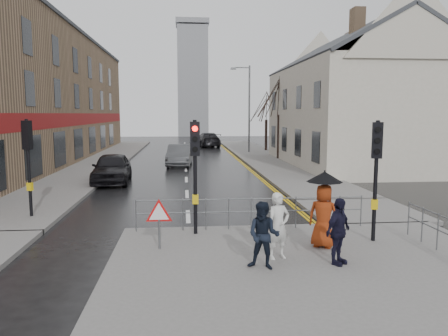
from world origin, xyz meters
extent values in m
plane|color=black|center=(0.00, 0.00, 0.00)|extent=(120.00, 120.00, 0.00)
cube|color=#605E5B|center=(3.00, -3.50, 0.07)|extent=(10.00, 9.00, 0.14)
cube|color=#605E5B|center=(-6.50, 23.00, 0.07)|extent=(4.00, 44.00, 0.14)
cube|color=#605E5B|center=(6.50, 25.00, 0.07)|extent=(4.00, 40.00, 0.14)
cube|color=#605E5B|center=(6.50, 3.00, 0.07)|extent=(4.00, 4.20, 0.14)
cube|color=#907053|center=(-12.00, 22.00, 5.00)|extent=(8.00, 42.00, 10.00)
cube|color=beige|center=(12.00, 18.00, 3.50)|extent=(9.00, 16.00, 7.00)
cube|color=#907053|center=(10.50, 14.00, 9.20)|extent=(0.70, 0.90, 1.80)
cube|color=#907053|center=(13.20, 22.00, 9.20)|extent=(0.70, 0.90, 1.80)
cube|color=gray|center=(1.50, 62.00, 9.00)|extent=(5.00, 5.00, 18.00)
cylinder|color=black|center=(0.20, 0.20, 1.84)|extent=(0.11, 0.11, 3.40)
cube|color=black|center=(0.20, 0.20, 2.99)|extent=(0.28, 0.22, 1.00)
cylinder|color=#FF0C07|center=(0.20, 0.06, 3.29)|extent=(0.16, 0.04, 0.16)
cylinder|color=black|center=(0.20, 0.06, 2.99)|extent=(0.16, 0.04, 0.16)
cylinder|color=black|center=(0.20, 0.06, 2.69)|extent=(0.16, 0.04, 0.16)
cube|color=gold|center=(0.20, 0.20, 1.19)|extent=(0.18, 0.14, 0.28)
cylinder|color=black|center=(5.20, -1.00, 1.84)|extent=(0.11, 0.11, 3.40)
cube|color=black|center=(5.20, -1.00, 2.99)|extent=(0.34, 0.30, 1.00)
cylinder|color=black|center=(5.15, -1.13, 3.29)|extent=(0.16, 0.09, 0.16)
cylinder|color=black|center=(5.15, -1.13, 2.99)|extent=(0.16, 0.09, 0.16)
cylinder|color=black|center=(5.15, -1.13, 2.69)|extent=(0.16, 0.09, 0.16)
cube|color=gold|center=(5.20, -1.00, 1.19)|extent=(0.22, 0.19, 0.28)
cylinder|color=black|center=(-5.50, 3.00, 1.84)|extent=(0.11, 0.11, 3.40)
cube|color=black|center=(-5.50, 3.00, 2.99)|extent=(0.34, 0.30, 1.00)
cylinder|color=black|center=(-5.45, 3.13, 3.29)|extent=(0.16, 0.09, 0.16)
cylinder|color=black|center=(-5.45, 3.13, 2.99)|extent=(0.16, 0.09, 0.16)
cylinder|color=black|center=(-5.45, 3.13, 2.69)|extent=(0.16, 0.09, 0.16)
cube|color=gold|center=(-5.50, 3.00, 1.19)|extent=(0.22, 0.19, 0.28)
cylinder|color=#595B5E|center=(-1.60, 0.60, 0.64)|extent=(0.04, 0.04, 1.00)
cylinder|color=#595B5E|center=(5.50, 0.60, 0.64)|extent=(0.04, 0.04, 1.00)
cylinder|color=#595B5E|center=(1.95, 0.60, 1.09)|extent=(7.10, 0.04, 0.04)
cylinder|color=#595B5E|center=(1.95, 0.60, 0.69)|extent=(7.10, 0.04, 0.04)
cylinder|color=#595B5E|center=(6.50, -0.50, 0.64)|extent=(0.04, 0.04, 1.00)
cylinder|color=#595B5E|center=(-0.80, -1.20, 0.56)|extent=(0.06, 0.06, 0.85)
cylinder|color=red|center=(-0.80, -1.20, 1.09)|extent=(0.80, 0.03, 0.80)
cylinder|color=white|center=(-0.80, -1.22, 1.09)|extent=(0.60, 0.03, 0.60)
cylinder|color=#595B5E|center=(6.00, 28.00, 4.14)|extent=(0.16, 0.16, 8.00)
cylinder|color=#595B5E|center=(5.30, 28.00, 7.94)|extent=(1.40, 0.10, 0.10)
cube|color=#595B5E|center=(4.50, 28.00, 7.84)|extent=(0.50, 0.25, 0.18)
cylinder|color=black|center=(7.50, 22.00, 1.89)|extent=(0.26, 0.26, 3.50)
cylinder|color=black|center=(8.00, 30.00, 1.64)|extent=(0.26, 0.26, 3.00)
imported|color=silver|center=(2.18, -2.27, 0.97)|extent=(0.71, 0.58, 1.66)
imported|color=black|center=(1.69, -2.94, 0.93)|extent=(0.94, 0.85, 1.58)
imported|color=maroon|center=(3.58, -1.46, 1.00)|extent=(1.00, 0.92, 1.72)
cylinder|color=black|center=(3.58, -1.46, 1.10)|extent=(0.02, 0.02, 1.92)
cone|color=black|center=(3.58, -1.46, 2.06)|extent=(0.96, 0.96, 0.28)
imported|color=black|center=(3.51, -2.80, 0.94)|extent=(0.97, 0.90, 1.61)
imported|color=black|center=(-4.00, 11.21, 0.81)|extent=(2.15, 4.83, 1.61)
imported|color=#424447|center=(-0.42, 18.82, 0.76)|extent=(1.95, 4.73, 1.52)
imported|color=black|center=(2.57, 36.65, 0.80)|extent=(2.96, 5.79, 1.61)
camera|label=1|loc=(-0.13, -12.60, 3.72)|focal=35.00mm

